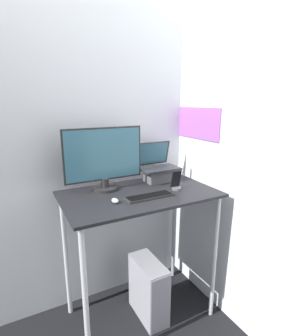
# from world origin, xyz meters

# --- Properties ---
(wall_back) EXTENTS (6.00, 0.05, 2.60)m
(wall_back) POSITION_xyz_m (0.00, 0.73, 1.30)
(wall_back) COLOR silver
(wall_back) RESTS_ON ground_plane
(wall_side_right) EXTENTS (0.06, 6.00, 2.60)m
(wall_side_right) POSITION_xyz_m (0.64, 0.00, 1.30)
(wall_side_right) COLOR silver
(wall_side_right) RESTS_ON ground_plane
(desk) EXTENTS (1.10, 0.65, 1.04)m
(desk) POSITION_xyz_m (0.00, 0.32, 0.90)
(desk) COLOR black
(desk) RESTS_ON ground_plane
(laptop) EXTENTS (0.32, 0.25, 0.31)m
(laptop) POSITION_xyz_m (0.27, 0.52, 1.13)
(laptop) COLOR #4C4C51
(laptop) RESTS_ON desk
(monitor) EXTENTS (0.59, 0.19, 0.46)m
(monitor) POSITION_xyz_m (-0.19, 0.51, 1.27)
(monitor) COLOR black
(monitor) RESTS_ON desk
(keyboard) EXTENTS (0.35, 0.10, 0.02)m
(keyboard) POSITION_xyz_m (0.02, 0.21, 1.05)
(keyboard) COLOR black
(keyboard) RESTS_ON desk
(mouse) EXTENTS (0.04, 0.07, 0.03)m
(mouse) POSITION_xyz_m (-0.23, 0.23, 1.06)
(mouse) COLOR #99999E
(mouse) RESTS_ON desk
(cell_phone) EXTENTS (0.08, 0.07, 0.15)m
(cell_phone) POSITION_xyz_m (0.28, 0.26, 1.09)
(cell_phone) COLOR #4C4C51
(cell_phone) RESTS_ON desk
(computer_tower) EXTENTS (0.17, 0.38, 0.48)m
(computer_tower) POSITION_xyz_m (0.05, 0.28, 0.24)
(computer_tower) COLOR gray
(computer_tower) RESTS_ON ground_plane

